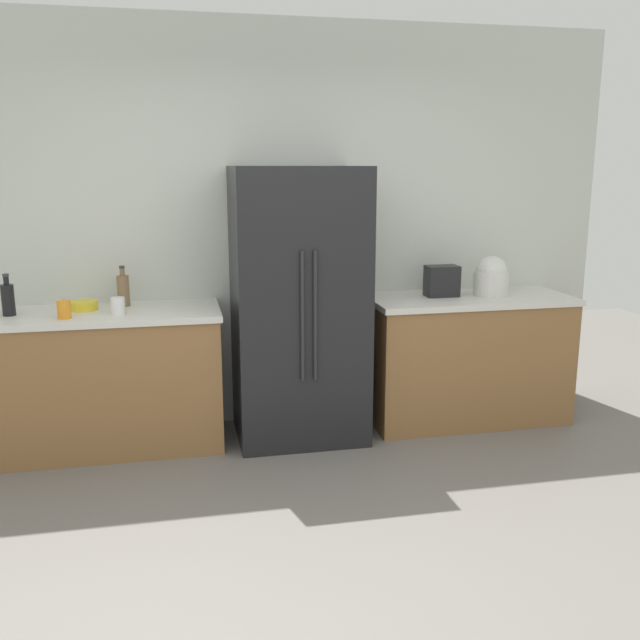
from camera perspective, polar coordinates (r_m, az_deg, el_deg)
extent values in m
plane|color=slate|center=(3.40, 0.77, -19.60)|extent=(9.95, 9.95, 0.00)
cube|color=silver|center=(4.90, -4.50, 7.58)|extent=(4.97, 0.10, 2.77)
cube|color=olive|center=(4.71, -17.70, -5.00)|extent=(1.54, 0.60, 0.87)
cube|color=silver|center=(4.60, -18.07, 0.40)|extent=(1.57, 0.63, 0.04)
cube|color=olive|center=(5.11, 11.94, -3.31)|extent=(1.40, 0.60, 0.87)
cube|color=silver|center=(5.00, 12.18, 1.70)|extent=(1.43, 0.63, 0.04)
cube|color=black|center=(4.59, -1.77, 1.21)|extent=(0.85, 0.68, 1.81)
cylinder|color=#262628|center=(4.24, -1.45, 0.26)|extent=(0.02, 0.02, 0.81)
cylinder|color=#262628|center=(4.26, -0.39, 0.31)|extent=(0.02, 0.02, 0.81)
cube|color=black|center=(4.95, 9.98, 3.18)|extent=(0.23, 0.14, 0.22)
cylinder|color=silver|center=(5.05, 13.86, 2.93)|extent=(0.24, 0.24, 0.17)
sphere|color=silver|center=(5.04, 13.91, 3.88)|extent=(0.22, 0.22, 0.22)
cylinder|color=black|center=(4.65, -24.27, 1.50)|extent=(0.08, 0.08, 0.19)
cylinder|color=black|center=(4.63, -24.40, 2.97)|extent=(0.03, 0.03, 0.05)
cylinder|color=#333338|center=(4.63, -24.44, 3.38)|extent=(0.04, 0.04, 0.02)
cylinder|color=brown|center=(4.71, -15.87, 2.31)|extent=(0.08, 0.08, 0.20)
cylinder|color=brown|center=(4.69, -15.96, 3.81)|extent=(0.03, 0.03, 0.05)
cylinder|color=#333338|center=(4.68, -15.99, 4.20)|extent=(0.04, 0.04, 0.02)
cylinder|color=orange|center=(4.45, -20.30, 0.82)|extent=(0.08, 0.08, 0.11)
cylinder|color=white|center=(4.45, -16.28, 1.11)|extent=(0.09, 0.09, 0.11)
cylinder|color=yellow|center=(4.67, -18.88, 1.14)|extent=(0.18, 0.18, 0.06)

